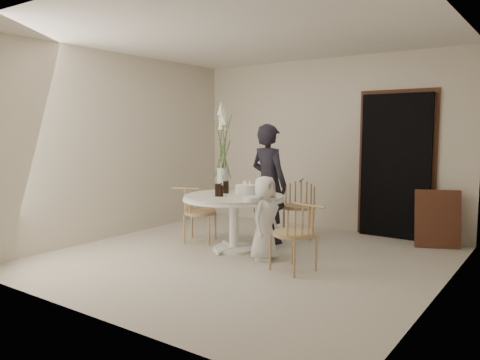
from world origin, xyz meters
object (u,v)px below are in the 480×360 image
Objects in this scene: birthday_cake at (246,190)px; boy at (265,218)px; table at (234,204)px; flower_vase at (223,151)px; chair_left at (193,206)px; chair_right at (301,228)px; girl at (269,184)px; chair_far at (300,200)px.

boy is at bearing -32.09° from birthday_cake.
flower_vase is at bearing 142.44° from table.
table is 1.72× the size of chair_left.
birthday_cake reaches higher than chair_right.
chair_left is (-1.96, 0.45, -0.01)m from chair_right.
chair_left is at bearing 45.01° from girl.
chair_far is 0.67× the size of flower_vase.
table is at bearing -118.12° from chair_left.
chair_right is (1.20, -0.39, -0.10)m from table.
flower_vase is (-0.74, -0.93, 0.74)m from chair_far.
table is at bearing -118.70° from birthday_cake.
boy is at bearing -122.89° from chair_left.
girl is at bearing -126.95° from chair_far.
chair_left is at bearing -173.91° from birthday_cake.
table is at bearing -94.30° from chair_right.
boy is (0.45, -0.81, -0.32)m from girl.
flower_vase reaches higher than chair_right.
chair_far is 1.88m from chair_right.
girl is at bearing 29.30° from flower_vase.
boy is at bearing -26.01° from flower_vase.
chair_left is 1.12m from girl.
girl is at bearing -80.13° from chair_left.
flower_vase is at bearing 40.83° from girl.
girl reaches higher than table.
chair_far is 1.07× the size of chair_right.
boy is 3.87× the size of birthday_cake.
boy is (0.58, -0.16, -0.10)m from table.
flower_vase is at bearing -73.79° from chair_left.
birthday_cake is (0.85, 0.09, 0.29)m from chair_left.
table is 1.30m from chair_far.
chair_left is 0.90m from birthday_cake.
birthday_cake is at bearing -102.16° from chair_right.
birthday_cake is (-1.11, 0.54, 0.28)m from chair_right.
flower_vase is at bearing 57.35° from boy.
chair_far is 0.51× the size of girl.
girl is at bearing 84.53° from birthday_cake.
chair_left is at bearing 74.08° from boy.
table is 0.25m from birthday_cake.
birthday_cake is at bearing 51.27° from boy.
boy is at bearing 130.31° from girl.
chair_left is 0.46× the size of girl.
boy is at bearing -100.28° from chair_far.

